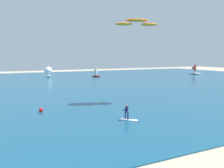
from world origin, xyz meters
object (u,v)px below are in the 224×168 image
at_px(sailboat_mid_right, 194,69).
at_px(sailboat_anchored_offshore, 49,72).
at_px(sailboat_trailing, 95,72).
at_px(marker_buoy, 41,110).
at_px(kitesurfer, 128,115).
at_px(kite, 137,23).

relative_size(sailboat_mid_right, sailboat_anchored_offshore, 1.21).
xyz_separation_m(sailboat_trailing, marker_buoy, (-24.10, -42.23, -1.33)).
distance_m(sailboat_mid_right, sailboat_trailing, 37.71).
xyz_separation_m(sailboat_anchored_offshore, sailboat_trailing, (13.69, -6.69, -0.13)).
bearing_deg(marker_buoy, kitesurfer, -45.03).
relative_size(kitesurfer, kite, 0.27).
height_order(kitesurfer, marker_buoy, kitesurfer).
distance_m(kitesurfer, sailboat_anchored_offshore, 56.87).
distance_m(sailboat_anchored_offshore, sailboat_trailing, 15.24).
height_order(sailboat_mid_right, marker_buoy, sailboat_mid_right).
xyz_separation_m(kitesurfer, sailboat_mid_right, (53.36, 43.54, 1.47)).
bearing_deg(kitesurfer, sailboat_anchored_offshore, 87.43).
height_order(kitesurfer, sailboat_trailing, sailboat_trailing).
distance_m(sailboat_trailing, marker_buoy, 48.64).
height_order(kite, sailboat_anchored_offshore, kite).
bearing_deg(kite, sailboat_trailing, 76.48).
bearing_deg(sailboat_trailing, sailboat_mid_right, -10.03).
bearing_deg(kite, marker_buoy, -177.25).
distance_m(kite, sailboat_trailing, 43.92).
bearing_deg(marker_buoy, kite, 2.75).
bearing_deg(sailboat_mid_right, sailboat_anchored_offshore, 165.37).
xyz_separation_m(kite, sailboat_mid_right, (47.12, 34.98, -9.66)).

